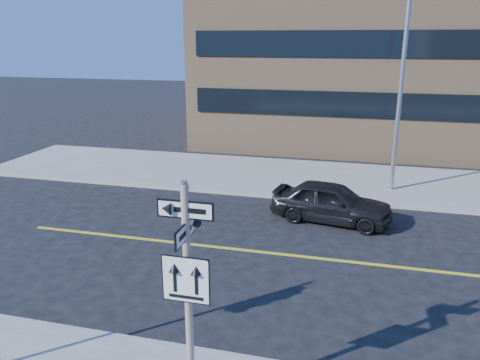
# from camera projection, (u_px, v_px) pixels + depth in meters

# --- Properties ---
(ground) EXTENTS (120.00, 120.00, 0.00)m
(ground) POSITION_uv_depth(u_px,v_px,m) (230.00, 328.00, 10.53)
(ground) COLOR black
(ground) RESTS_ON ground
(sign_pole) EXTENTS (0.92, 0.92, 4.06)m
(sign_pole) POSITION_uv_depth(u_px,v_px,m) (188.00, 287.00, 7.49)
(sign_pole) COLOR beige
(sign_pole) RESTS_ON near_sidewalk
(parked_car_a) EXTENTS (2.38, 4.42, 1.43)m
(parked_car_a) POSITION_uv_depth(u_px,v_px,m) (331.00, 202.00, 16.51)
(parked_car_a) COLOR black
(parked_car_a) RESTS_ON ground
(streetlight_a) EXTENTS (0.55, 2.25, 8.00)m
(streetlight_a) POSITION_uv_depth(u_px,v_px,m) (402.00, 79.00, 18.18)
(streetlight_a) COLOR gray
(streetlight_a) RESTS_ON far_sidewalk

